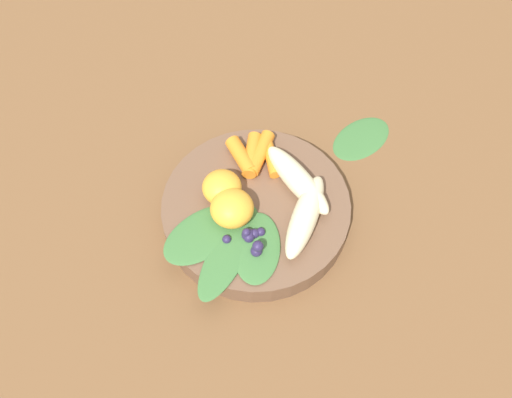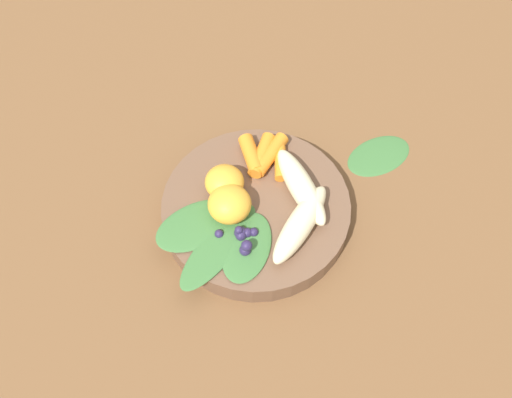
# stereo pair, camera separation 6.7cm
# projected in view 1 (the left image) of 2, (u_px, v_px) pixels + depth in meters

# --- Properties ---
(ground_plane) EXTENTS (2.40, 2.40, 0.00)m
(ground_plane) POSITION_uv_depth(u_px,v_px,m) (256.00, 216.00, 0.70)
(ground_plane) COLOR brown
(bowl) EXTENTS (0.24, 0.24, 0.03)m
(bowl) POSITION_uv_depth(u_px,v_px,m) (256.00, 210.00, 0.69)
(bowl) COLOR brown
(bowl) RESTS_ON ground_plane
(banana_peeled_left) EXTENTS (0.09, 0.12, 0.03)m
(banana_peeled_left) POSITION_uv_depth(u_px,v_px,m) (298.00, 179.00, 0.68)
(banana_peeled_left) COLOR beige
(banana_peeled_left) RESTS_ON bowl
(banana_peeled_right) EXTENTS (0.12, 0.04, 0.03)m
(banana_peeled_right) POSITION_uv_depth(u_px,v_px,m) (304.00, 219.00, 0.65)
(banana_peeled_right) COLOR beige
(banana_peeled_right) RESTS_ON bowl
(orange_segment_near) EXTENTS (0.05, 0.05, 0.04)m
(orange_segment_near) POSITION_uv_depth(u_px,v_px,m) (232.00, 208.00, 0.65)
(orange_segment_near) COLOR #F4A833
(orange_segment_near) RESTS_ON bowl
(orange_segment_far) EXTENTS (0.05, 0.05, 0.04)m
(orange_segment_far) POSITION_uv_depth(u_px,v_px,m) (222.00, 187.00, 0.67)
(orange_segment_far) COLOR #F4A833
(orange_segment_far) RESTS_ON bowl
(carrot_front) EXTENTS (0.05, 0.04, 0.01)m
(carrot_front) POSITION_uv_depth(u_px,v_px,m) (271.00, 160.00, 0.70)
(carrot_front) COLOR orange
(carrot_front) RESTS_ON bowl
(carrot_mid_left) EXTENTS (0.07, 0.02, 0.02)m
(carrot_mid_left) POSITION_uv_depth(u_px,v_px,m) (260.00, 153.00, 0.70)
(carrot_mid_left) COLOR orange
(carrot_mid_left) RESTS_ON bowl
(carrot_mid_right) EXTENTS (0.07, 0.04, 0.02)m
(carrot_mid_right) POSITION_uv_depth(u_px,v_px,m) (252.00, 155.00, 0.70)
(carrot_mid_right) COLOR orange
(carrot_mid_right) RESTS_ON bowl
(carrot_rear) EXTENTS (0.05, 0.06, 0.02)m
(carrot_rear) POSITION_uv_depth(u_px,v_px,m) (241.00, 156.00, 0.70)
(carrot_rear) COLOR orange
(carrot_rear) RESTS_ON bowl
(blueberry_pile) EXTENTS (0.04, 0.05, 0.02)m
(blueberry_pile) POSITION_uv_depth(u_px,v_px,m) (250.00, 238.00, 0.64)
(blueberry_pile) COLOR #2D234C
(blueberry_pile) RESTS_ON bowl
(coconut_shred_patch) EXTENTS (0.05, 0.05, 0.00)m
(coconut_shred_patch) POSITION_uv_depth(u_px,v_px,m) (259.00, 252.00, 0.64)
(coconut_shred_patch) COLOR white
(coconut_shred_patch) RESTS_ON bowl
(kale_leaf_left) EXTENTS (0.12, 0.10, 0.01)m
(kale_leaf_left) POSITION_uv_depth(u_px,v_px,m) (203.00, 234.00, 0.65)
(kale_leaf_left) COLOR #3D7038
(kale_leaf_left) RESTS_ON bowl
(kale_leaf_right) EXTENTS (0.14, 0.05, 0.01)m
(kale_leaf_right) POSITION_uv_depth(u_px,v_px,m) (226.00, 250.00, 0.64)
(kale_leaf_right) COLOR #3D7038
(kale_leaf_right) RESTS_ON bowl
(kale_leaf_rear) EXTENTS (0.11, 0.09, 0.01)m
(kale_leaf_rear) POSITION_uv_depth(u_px,v_px,m) (257.00, 248.00, 0.64)
(kale_leaf_rear) COLOR #3D7038
(kale_leaf_rear) RESTS_ON bowl
(kale_leaf_stray) EXTENTS (0.11, 0.09, 0.01)m
(kale_leaf_stray) POSITION_uv_depth(u_px,v_px,m) (361.00, 138.00, 0.77)
(kale_leaf_stray) COLOR #3D7038
(kale_leaf_stray) RESTS_ON ground_plane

